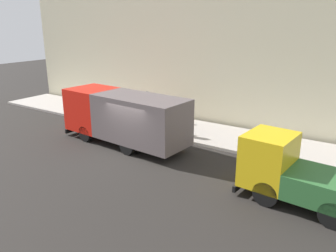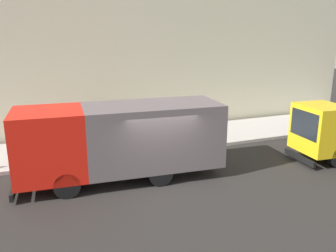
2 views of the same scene
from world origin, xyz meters
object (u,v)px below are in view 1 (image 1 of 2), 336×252
object	(u,v)px
large_utility_truck	(124,116)
small_flatbed_truck	(302,176)
pedestrian_standing	(173,120)
street_sign_post	(147,107)
pedestrian_walking	(164,108)
traffic_cone_orange	(91,112)

from	to	relation	value
large_utility_truck	small_flatbed_truck	distance (m)	9.45
pedestrian_standing	street_sign_post	size ratio (longest dim) A/B	0.70
pedestrian_walking	large_utility_truck	bearing A→B (deg)	3.26
large_utility_truck	street_sign_post	xyz separation A→B (m)	(2.36, 0.24, -0.04)
large_utility_truck	pedestrian_walking	xyz separation A→B (m)	(4.41, 0.39, -0.54)
pedestrian_standing	traffic_cone_orange	world-z (taller)	pedestrian_standing
large_utility_truck	traffic_cone_orange	bearing A→B (deg)	68.36
small_flatbed_truck	street_sign_post	bearing A→B (deg)	73.65
traffic_cone_orange	small_flatbed_truck	bearing A→B (deg)	-104.70
large_utility_truck	pedestrian_walking	size ratio (longest dim) A/B	4.57
pedestrian_walking	pedestrian_standing	distance (m)	2.78
large_utility_truck	pedestrian_walking	distance (m)	4.46
large_utility_truck	street_sign_post	size ratio (longest dim) A/B	3.26
large_utility_truck	pedestrian_standing	world-z (taller)	large_utility_truck
large_utility_truck	traffic_cone_orange	size ratio (longest dim) A/B	10.08
large_utility_truck	pedestrian_walking	world-z (taller)	large_utility_truck
small_flatbed_truck	street_sign_post	xyz separation A→B (m)	(3.73, 9.58, 0.40)
large_utility_truck	small_flatbed_truck	xyz separation A→B (m)	(-1.37, -9.34, -0.44)
large_utility_truck	traffic_cone_orange	xyz separation A→B (m)	(2.37, 4.90, -1.04)
pedestrian_walking	street_sign_post	distance (m)	2.11
large_utility_truck	traffic_cone_orange	world-z (taller)	large_utility_truck
pedestrian_walking	pedestrian_standing	size ratio (longest dim) A/B	1.02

